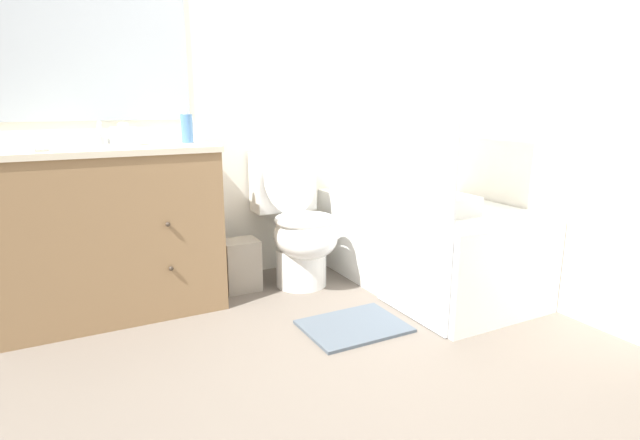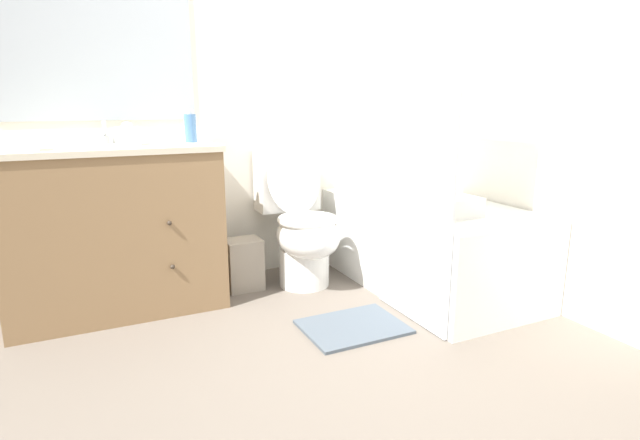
{
  "view_description": "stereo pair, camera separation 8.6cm",
  "coord_description": "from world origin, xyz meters",
  "px_view_note": "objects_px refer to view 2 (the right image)",
  "views": [
    {
      "loc": [
        -0.99,
        -1.44,
        1.11
      ],
      "look_at": [
        0.14,
        0.72,
        0.54
      ],
      "focal_mm": 28.0,
      "sensor_mm": 36.0,
      "label": 1
    },
    {
      "loc": [
        -0.91,
        -1.47,
        1.11
      ],
      "look_at": [
        0.14,
        0.72,
        0.54
      ],
      "focal_mm": 28.0,
      "sensor_mm": 36.0,
      "label": 2
    }
  ],
  "objects_px": {
    "toilet": "(301,225)",
    "bath_towel_folded": "(445,207)",
    "vanity_cabinet": "(115,228)",
    "soap_dispenser": "(190,127)",
    "sink_faucet": "(105,137)",
    "bath_mat": "(353,327)",
    "wastebasket": "(244,264)",
    "hand_towel_folded": "(13,143)",
    "bathtub": "(426,244)",
    "tissue_box": "(128,135)"
  },
  "relations": [
    {
      "from": "bathtub",
      "to": "soap_dispenser",
      "type": "xyz_separation_m",
      "value": [
        -1.29,
        0.48,
        0.71
      ]
    },
    {
      "from": "bathtub",
      "to": "bath_towel_folded",
      "type": "distance_m",
      "value": 0.48
    },
    {
      "from": "tissue_box",
      "to": "soap_dispenser",
      "type": "height_order",
      "value": "soap_dispenser"
    },
    {
      "from": "bathtub",
      "to": "soap_dispenser",
      "type": "height_order",
      "value": "soap_dispenser"
    },
    {
      "from": "toilet",
      "to": "bathtub",
      "type": "height_order",
      "value": "toilet"
    },
    {
      "from": "bathtub",
      "to": "bath_towel_folded",
      "type": "relative_size",
      "value": 4.26
    },
    {
      "from": "wastebasket",
      "to": "bath_towel_folded",
      "type": "height_order",
      "value": "bath_towel_folded"
    },
    {
      "from": "sink_faucet",
      "to": "bath_mat",
      "type": "distance_m",
      "value": 1.68
    },
    {
      "from": "sink_faucet",
      "to": "bath_towel_folded",
      "type": "bearing_deg",
      "value": -30.82
    },
    {
      "from": "sink_faucet",
      "to": "hand_towel_folded",
      "type": "xyz_separation_m",
      "value": [
        -0.4,
        -0.3,
        0.0
      ]
    },
    {
      "from": "sink_faucet",
      "to": "soap_dispenser",
      "type": "relative_size",
      "value": 0.77
    },
    {
      "from": "vanity_cabinet",
      "to": "bath_towel_folded",
      "type": "xyz_separation_m",
      "value": [
        1.58,
        -0.77,
        0.12
      ]
    },
    {
      "from": "bathtub",
      "to": "bath_mat",
      "type": "relative_size",
      "value": 2.8
    },
    {
      "from": "toilet",
      "to": "bath_towel_folded",
      "type": "relative_size",
      "value": 2.61
    },
    {
      "from": "toilet",
      "to": "tissue_box",
      "type": "height_order",
      "value": "tissue_box"
    },
    {
      "from": "toilet",
      "to": "soap_dispenser",
      "type": "height_order",
      "value": "soap_dispenser"
    },
    {
      "from": "sink_faucet",
      "to": "toilet",
      "type": "height_order",
      "value": "sink_faucet"
    },
    {
      "from": "wastebasket",
      "to": "soap_dispenser",
      "type": "relative_size",
      "value": 1.68
    },
    {
      "from": "bathtub",
      "to": "bath_mat",
      "type": "bearing_deg",
      "value": -153.76
    },
    {
      "from": "vanity_cabinet",
      "to": "bathtub",
      "type": "height_order",
      "value": "vanity_cabinet"
    },
    {
      "from": "sink_faucet",
      "to": "soap_dispenser",
      "type": "bearing_deg",
      "value": -16.88
    },
    {
      "from": "sink_faucet",
      "to": "vanity_cabinet",
      "type": "bearing_deg",
      "value": -90.0
    },
    {
      "from": "hand_towel_folded",
      "to": "bath_mat",
      "type": "height_order",
      "value": "hand_towel_folded"
    },
    {
      "from": "bathtub",
      "to": "wastebasket",
      "type": "xyz_separation_m",
      "value": [
        -1.03,
        0.42,
        -0.11
      ]
    },
    {
      "from": "sink_faucet",
      "to": "soap_dispenser",
      "type": "height_order",
      "value": "soap_dispenser"
    },
    {
      "from": "vanity_cabinet",
      "to": "tissue_box",
      "type": "relative_size",
      "value": 8.04
    },
    {
      "from": "vanity_cabinet",
      "to": "toilet",
      "type": "relative_size",
      "value": 1.28
    },
    {
      "from": "wastebasket",
      "to": "bath_towel_folded",
      "type": "bearing_deg",
      "value": -40.45
    },
    {
      "from": "bathtub",
      "to": "tissue_box",
      "type": "height_order",
      "value": "tissue_box"
    },
    {
      "from": "hand_towel_folded",
      "to": "bath_towel_folded",
      "type": "relative_size",
      "value": 0.64
    },
    {
      "from": "toilet",
      "to": "soap_dispenser",
      "type": "bearing_deg",
      "value": 170.11
    },
    {
      "from": "sink_faucet",
      "to": "tissue_box",
      "type": "xyz_separation_m",
      "value": [
        0.11,
        -0.15,
        0.01
      ]
    },
    {
      "from": "bath_mat",
      "to": "sink_faucet",
      "type": "bearing_deg",
      "value": 136.89
    },
    {
      "from": "soap_dispenser",
      "to": "hand_towel_folded",
      "type": "distance_m",
      "value": 0.86
    },
    {
      "from": "toilet",
      "to": "bathtub",
      "type": "relative_size",
      "value": 0.61
    },
    {
      "from": "vanity_cabinet",
      "to": "toilet",
      "type": "xyz_separation_m",
      "value": [
        1.06,
        -0.06,
        -0.08
      ]
    },
    {
      "from": "toilet",
      "to": "soap_dispenser",
      "type": "distance_m",
      "value": 0.87
    },
    {
      "from": "soap_dispenser",
      "to": "bath_mat",
      "type": "bearing_deg",
      "value": -54.63
    },
    {
      "from": "hand_towel_folded",
      "to": "toilet",
      "type": "bearing_deg",
      "value": 2.37
    },
    {
      "from": "bathtub",
      "to": "wastebasket",
      "type": "relative_size",
      "value": 4.52
    },
    {
      "from": "toilet",
      "to": "tissue_box",
      "type": "xyz_separation_m",
      "value": [
        -0.95,
        0.09,
        0.57
      ]
    },
    {
      "from": "tissue_box",
      "to": "soap_dispenser",
      "type": "relative_size",
      "value": 0.74
    },
    {
      "from": "bathtub",
      "to": "tissue_box",
      "type": "xyz_separation_m",
      "value": [
        -1.63,
        0.46,
        0.68
      ]
    },
    {
      "from": "soap_dispenser",
      "to": "bath_mat",
      "type": "relative_size",
      "value": 0.37
    },
    {
      "from": "tissue_box",
      "to": "toilet",
      "type": "bearing_deg",
      "value": -5.18
    },
    {
      "from": "toilet",
      "to": "bath_towel_folded",
      "type": "height_order",
      "value": "toilet"
    },
    {
      "from": "bath_mat",
      "to": "toilet",
      "type": "bearing_deg",
      "value": 87.58
    },
    {
      "from": "bathtub",
      "to": "bath_towel_folded",
      "type": "xyz_separation_m",
      "value": [
        -0.15,
        -0.33,
        0.31
      ]
    },
    {
      "from": "vanity_cabinet",
      "to": "soap_dispenser",
      "type": "bearing_deg",
      "value": 5.56
    },
    {
      "from": "sink_faucet",
      "to": "toilet",
      "type": "distance_m",
      "value": 1.22
    }
  ]
}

